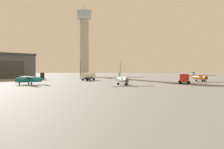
# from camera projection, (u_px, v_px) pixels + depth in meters

# --- Properties ---
(ground_plane) EXTENTS (400.00, 400.00, 0.00)m
(ground_plane) POSITION_uv_depth(u_px,v_px,m) (123.00, 85.00, 66.46)
(ground_plane) COLOR slate
(control_tower) EXTENTS (8.79, 8.79, 41.16)m
(control_tower) POSITION_uv_depth(u_px,v_px,m) (84.00, 39.00, 145.48)
(control_tower) COLOR #B2AD9E
(control_tower) RESTS_ON ground_plane
(hangar) EXTENTS (31.66, 32.10, 11.37)m
(hangar) POSITION_uv_depth(u_px,v_px,m) (0.00, 66.00, 117.51)
(hangar) COLOR #4C5159
(hangar) RESTS_ON ground_plane
(airplane_orange) EXTENTS (10.91, 8.56, 3.23)m
(airplane_orange) POSITION_uv_depth(u_px,v_px,m) (200.00, 77.00, 86.57)
(airplane_orange) COLOR orange
(airplane_orange) RESTS_ON ground_plane
(airplane_teal) EXTENTS (8.42, 9.78, 3.23)m
(airplane_teal) POSITION_uv_depth(u_px,v_px,m) (30.00, 79.00, 69.49)
(airplane_teal) COLOR teal
(airplane_teal) RESTS_ON ground_plane
(airplane_silver) EXTENTS (11.02, 8.61, 3.25)m
(airplane_silver) POSITION_uv_depth(u_px,v_px,m) (123.00, 79.00, 67.98)
(airplane_silver) COLOR #B7BABF
(airplane_silver) RESTS_ON ground_plane
(truck_fuel_tanker_white) EXTENTS (5.16, 6.55, 2.87)m
(truck_fuel_tanker_white) POSITION_uv_depth(u_px,v_px,m) (88.00, 76.00, 94.65)
(truck_fuel_tanker_white) COLOR #38383D
(truck_fuel_tanker_white) RESTS_ON ground_plane
(truck_box_red) EXTENTS (4.07, 6.01, 2.77)m
(truck_box_red) POSITION_uv_depth(u_px,v_px,m) (184.00, 78.00, 74.18)
(truck_box_red) COLOR #38383D
(truck_box_red) RESTS_ON ground_plane
(light_post_east) EXTENTS (0.44, 0.44, 8.42)m
(light_post_east) POSITION_uv_depth(u_px,v_px,m) (80.00, 67.00, 112.03)
(light_post_east) COLOR #38383D
(light_post_east) RESTS_ON ground_plane
(light_post_north) EXTENTS (0.44, 0.44, 7.74)m
(light_post_north) POSITION_uv_depth(u_px,v_px,m) (120.00, 68.00, 115.76)
(light_post_north) COLOR #38383D
(light_post_north) RESTS_ON ground_plane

